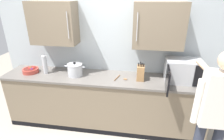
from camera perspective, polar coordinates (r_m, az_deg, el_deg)
back_wall_tiled at (r=2.94m, az=-1.90°, el=8.43°), size 3.64×0.44×2.57m
counter_unit at (r=3.06m, az=-2.68°, el=-10.11°), size 3.26×0.60×0.92m
microwave_oven at (r=2.81m, az=21.34°, el=-0.27°), size 0.55×0.71×0.34m
thermos_flask at (r=3.10m, az=-20.76°, el=1.64°), size 0.08×0.08×0.30m
knife_block at (r=2.73m, az=9.13°, el=-0.88°), size 0.11×0.15×0.30m
fruit_bowl at (r=3.27m, az=-24.65°, el=-0.03°), size 0.26×0.26×0.10m
stock_pot at (r=2.90m, az=-11.79°, el=0.07°), size 0.33×0.24×0.23m
wooden_spoon at (r=2.76m, az=3.03°, el=-2.68°), size 0.20×0.21×0.02m
person_figure at (r=2.23m, az=30.11°, el=-11.16°), size 0.44×0.61×1.66m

